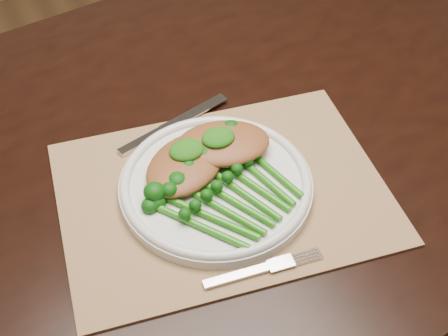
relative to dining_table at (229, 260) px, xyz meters
name	(u,v)px	position (x,y,z in m)	size (l,w,h in m)	color
dining_table	(229,260)	(0.00, 0.00, 0.00)	(1.70, 1.10, 0.75)	black
placemat	(223,192)	(-0.07, -0.13, 0.37)	(0.46, 0.34, 0.00)	#99734D
dinner_plate	(216,184)	(-0.08, -0.12, 0.39)	(0.28, 0.28, 0.03)	silver
knife	(164,129)	(-0.10, 0.03, 0.38)	(0.20, 0.07, 0.01)	silver
fork	(271,266)	(-0.08, -0.27, 0.38)	(0.16, 0.04, 0.00)	silver
chicken_fillet_left	(186,164)	(-0.11, -0.08, 0.41)	(0.14, 0.10, 0.03)	brown
chicken_fillet_right	(223,143)	(-0.05, -0.07, 0.41)	(0.14, 0.10, 0.03)	brown
pesto_dollop_left	(187,150)	(-0.10, -0.07, 0.42)	(0.05, 0.04, 0.02)	#144C0A
pesto_dollop_right	(218,138)	(-0.05, -0.07, 0.43)	(0.05, 0.04, 0.02)	#144C0A
broccolini_bundle	(235,194)	(-0.07, -0.16, 0.40)	(0.23, 0.24, 0.04)	#1E6A0D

